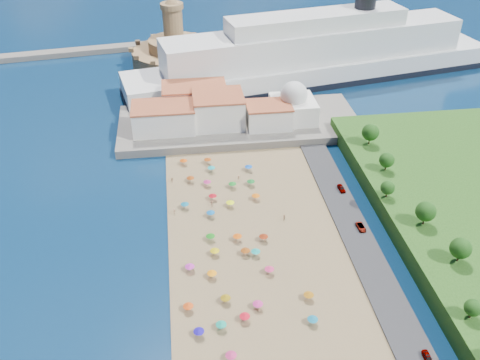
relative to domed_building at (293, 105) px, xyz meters
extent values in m
plane|color=#071938|center=(-30.00, -71.00, -8.97)|extent=(700.00, 700.00, 0.00)
cube|color=#59544C|center=(-20.00, 2.00, -7.47)|extent=(90.00, 36.00, 3.00)
cube|color=#59544C|center=(-42.00, 37.00, -7.77)|extent=(18.00, 70.00, 2.40)
cube|color=silver|center=(-48.00, -2.00, -1.47)|extent=(22.00, 14.00, 9.00)
cube|color=silver|center=(-28.00, 0.00, -0.47)|extent=(18.00, 16.00, 11.00)
cube|color=silver|center=(-10.00, -4.00, -1.97)|extent=(16.00, 12.00, 8.00)
cube|color=silver|center=(-36.00, 12.00, -0.97)|extent=(24.00, 14.00, 10.00)
cube|color=silver|center=(0.00, 0.00, -1.97)|extent=(16.00, 16.00, 8.00)
sphere|color=silver|center=(0.00, 0.00, 4.03)|extent=(10.00, 10.00, 10.00)
cylinder|color=silver|center=(0.00, 0.00, 7.83)|extent=(1.20, 1.20, 1.60)
cylinder|color=#9C784E|center=(-42.00, 67.00, -4.97)|extent=(40.00, 40.00, 8.00)
cylinder|color=#9C784E|center=(-42.00, 67.00, 1.53)|extent=(24.00, 24.00, 5.00)
cylinder|color=#9C784E|center=(-42.00, 67.00, 11.03)|extent=(9.00, 9.00, 14.00)
cylinder|color=#9C784E|center=(-42.00, 67.00, 19.23)|extent=(10.40, 10.40, 2.40)
cone|color=#9C784E|center=(-42.00, 67.00, 21.93)|extent=(6.00, 6.00, 3.00)
cube|color=black|center=(18.31, 42.21, -7.62)|extent=(169.76, 56.75, 2.71)
cube|color=silver|center=(18.31, 42.21, -3.96)|extent=(168.70, 56.16, 10.03)
cube|color=silver|center=(18.31, 42.21, 7.74)|extent=(135.05, 45.37, 13.37)
cube|color=silver|center=(18.31, 42.21, 17.76)|extent=(79.53, 30.29, 6.68)
cylinder|color=black|center=(40.17, 46.49, 24.45)|extent=(8.91, 8.91, 6.68)
cylinder|color=gray|center=(-35.18, -36.53, -7.72)|extent=(0.07, 0.07, 2.00)
cone|color=#B02569|center=(-35.18, -36.53, -6.82)|extent=(2.50, 2.50, 0.60)
cylinder|color=gray|center=(-42.66, -74.60, -7.72)|extent=(0.07, 0.07, 2.00)
cone|color=#BB28A2|center=(-42.66, -74.60, -6.82)|extent=(2.50, 2.50, 0.60)
cylinder|color=gray|center=(-21.16, -45.99, -7.72)|extent=(0.07, 0.07, 2.00)
cone|color=orange|center=(-21.16, -45.99, -6.82)|extent=(2.50, 2.50, 0.60)
cylinder|color=gray|center=(-25.10, -71.06, -7.72)|extent=(0.07, 0.07, 2.00)
cone|color=#10948D|center=(-25.10, -71.06, -6.82)|extent=(2.50, 2.50, 0.60)
cylinder|color=gray|center=(-34.77, -86.60, -7.72)|extent=(0.07, 0.07, 2.00)
cone|color=#86680C|center=(-34.77, -86.60, -6.82)|extent=(2.50, 2.50, 0.60)
cylinder|color=gray|center=(-29.12, -64.27, -7.72)|extent=(0.07, 0.07, 2.00)
cone|color=#D25009|center=(-29.12, -64.27, -6.82)|extent=(2.50, 2.50, 0.60)
cylinder|color=gray|center=(-36.41, -63.25, -7.72)|extent=(0.07, 0.07, 2.00)
cone|color=#157815|center=(-36.41, -63.25, -6.82)|extent=(2.50, 2.50, 0.60)
cylinder|color=gray|center=(-27.45, -38.66, -7.72)|extent=(0.07, 0.07, 2.00)
cone|color=#157620|center=(-27.45, -38.66, -6.82)|extent=(2.50, 2.50, 0.60)
cylinder|color=gray|center=(-33.22, -28.44, -7.72)|extent=(0.07, 0.07, 2.00)
cone|color=teal|center=(-33.22, -28.44, -6.82)|extent=(2.50, 2.50, 0.60)
cylinder|color=gray|center=(-43.72, -88.04, -7.72)|extent=(0.07, 0.07, 2.00)
cone|color=#C94210|center=(-43.72, -88.04, -6.82)|extent=(2.50, 2.50, 0.60)
cylinder|color=gray|center=(-36.63, -94.51, -7.72)|extent=(0.07, 0.07, 2.00)
cone|color=#0F8E72|center=(-36.63, -94.51, -6.82)|extent=(2.50, 2.50, 0.60)
cylinder|color=gray|center=(-35.78, -69.39, -7.72)|extent=(0.07, 0.07, 2.00)
cone|color=gold|center=(-35.78, -69.39, -6.82)|extent=(2.50, 2.50, 0.60)
cylinder|color=gray|center=(-21.49, -38.09, -7.72)|extent=(0.07, 0.07, 2.00)
cone|color=#126623|center=(-21.49, -38.09, -6.82)|extent=(2.50, 2.50, 0.60)
cylinder|color=gray|center=(-22.71, -78.15, -7.72)|extent=(0.07, 0.07, 2.00)
cone|color=#C2295E|center=(-22.71, -78.15, -6.82)|extent=(2.50, 2.50, 0.60)
cylinder|color=gray|center=(-29.27, -48.47, -7.72)|extent=(0.07, 0.07, 2.00)
cone|color=#E2F40D|center=(-29.27, -48.47, -6.82)|extent=(2.50, 2.50, 0.60)
cylinder|color=gray|center=(-35.40, -103.10, -7.72)|extent=(0.07, 0.07, 2.00)
cone|color=#B4265F|center=(-35.40, -103.10, -6.82)|extent=(2.50, 2.50, 0.60)
cylinder|color=gray|center=(-37.28, -77.78, -7.72)|extent=(0.07, 0.07, 2.00)
cone|color=orange|center=(-37.28, -77.78, -6.82)|extent=(2.50, 2.50, 0.60)
cylinder|color=gray|center=(-35.47, -52.65, -7.72)|extent=(0.07, 0.07, 2.00)
cone|color=#0C5BA5|center=(-35.47, -52.65, -6.82)|extent=(2.50, 2.50, 0.60)
cylinder|color=gray|center=(-34.13, -44.36, -7.72)|extent=(0.07, 0.07, 2.00)
cone|color=#AB0D19|center=(-34.13, -44.36, -6.82)|extent=(2.50, 2.50, 0.60)
cylinder|color=gray|center=(-20.98, -29.41, -7.72)|extent=(0.07, 0.07, 2.00)
cone|color=#0D4AB3|center=(-20.98, -29.41, -6.82)|extent=(2.50, 2.50, 0.60)
cylinder|color=gray|center=(-22.03, -65.31, -7.72)|extent=(0.07, 0.07, 2.00)
cone|color=maroon|center=(-22.03, -65.31, -6.82)|extent=(2.50, 2.50, 0.60)
cylinder|color=gray|center=(-27.77, -70.38, -7.72)|extent=(0.07, 0.07, 2.00)
cone|color=#863C0C|center=(-27.77, -70.38, -6.82)|extent=(2.50, 2.50, 0.60)
cylinder|color=gray|center=(-15.81, -95.68, -7.72)|extent=(0.07, 0.07, 2.00)
cone|color=#0F6A8F|center=(-15.81, -95.68, -6.82)|extent=(2.50, 2.50, 0.60)
cylinder|color=gray|center=(-34.00, -23.18, -7.72)|extent=(0.07, 0.07, 2.00)
cone|color=#933B0D|center=(-34.00, -23.18, -6.82)|extent=(2.50, 2.50, 0.60)
cylinder|color=gray|center=(-40.34, -33.65, -7.72)|extent=(0.07, 0.07, 2.00)
cone|color=#8C380C|center=(-40.34, -33.65, -6.82)|extent=(2.50, 2.50, 0.60)
cylinder|color=gray|center=(-14.92, -88.16, -7.72)|extent=(0.07, 0.07, 2.00)
cone|color=#A0600E|center=(-14.92, -88.16, -6.82)|extent=(2.50, 2.50, 0.60)
cylinder|color=gray|center=(-27.46, -89.44, -7.72)|extent=(0.07, 0.07, 2.00)
cone|color=#BF2979|center=(-27.46, -89.44, -6.82)|extent=(2.50, 2.50, 0.60)
cylinder|color=gray|center=(-42.73, -47.55, -7.72)|extent=(0.07, 0.07, 2.00)
cone|color=#0E6585|center=(-42.73, -47.55, -6.82)|extent=(2.50, 2.50, 0.60)
cylinder|color=gray|center=(-31.03, -92.80, -7.72)|extent=(0.07, 0.07, 2.00)
cone|color=red|center=(-31.03, -92.80, -6.82)|extent=(2.50, 2.50, 0.60)
cylinder|color=gray|center=(-41.76, -95.79, -7.72)|extent=(0.07, 0.07, 2.00)
cone|color=#190B9B|center=(-41.76, -95.79, -6.82)|extent=(2.50, 2.50, 0.60)
cylinder|color=gray|center=(-42.08, -22.76, -7.72)|extent=(0.07, 0.07, 2.00)
cone|color=#C74708|center=(-42.08, -22.76, -6.82)|extent=(2.50, 2.50, 0.60)
imported|color=tan|center=(-34.74, -47.31, -7.79)|extent=(1.06, 0.91, 1.88)
imported|color=tan|center=(-45.95, -49.65, -7.86)|extent=(1.27, 0.97, 1.73)
imported|color=tan|center=(-14.57, -56.77, -7.82)|extent=(1.07, 1.77, 1.82)
imported|color=tan|center=(-46.20, -32.78, -7.82)|extent=(0.88, 1.15, 1.81)
imported|color=tan|center=(-41.79, -73.89, -7.84)|extent=(0.96, 1.06, 1.77)
imported|color=tan|center=(-21.38, -65.51, -7.90)|extent=(0.65, 0.72, 1.66)
imported|color=tan|center=(-24.95, -34.40, -7.83)|extent=(1.19, 0.72, 1.79)
imported|color=tan|center=(-27.24, -90.14, -7.86)|extent=(1.01, 0.89, 1.73)
imported|color=gray|center=(6.00, -64.10, -7.67)|extent=(2.17, 4.43, 1.21)
imported|color=gray|center=(6.00, -44.90, -7.57)|extent=(1.92, 4.23, 1.41)
imported|color=gray|center=(6.00, -108.74, -7.62)|extent=(1.71, 3.92, 1.32)
cylinder|color=#382314|center=(17.15, -103.17, -1.92)|extent=(0.50, 0.50, 2.11)
sphere|color=#14380F|center=(17.15, -103.17, -0.02)|extent=(3.80, 3.80, 3.80)
cylinder|color=#382314|center=(22.78, -85.67, -1.50)|extent=(0.50, 0.50, 2.95)
sphere|color=#14380F|center=(22.78, -85.67, 1.15)|extent=(5.30, 5.30, 5.30)
cylinder|color=#382314|center=(20.46, -70.64, -1.45)|extent=(0.50, 0.50, 3.04)
sphere|color=#14380F|center=(20.46, -70.64, 1.29)|extent=(5.48, 5.48, 5.48)
cylinder|color=#382314|center=(15.13, -57.15, -1.83)|extent=(0.50, 0.50, 2.29)
sphere|color=#14380F|center=(15.13, -57.15, 0.23)|extent=(4.12, 4.12, 4.12)
cylinder|color=#382314|center=(19.93, -43.34, -1.67)|extent=(0.50, 0.50, 2.62)
sphere|color=#14380F|center=(19.93, -43.34, 0.69)|extent=(4.71, 4.71, 4.71)
cylinder|color=#382314|center=(20.25, -26.89, -1.38)|extent=(0.50, 0.50, 3.19)
sphere|color=#14380F|center=(20.25, -26.89, 1.49)|extent=(5.73, 5.73, 5.73)
camera|label=1|loc=(-43.07, -176.34, 86.59)|focal=40.00mm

